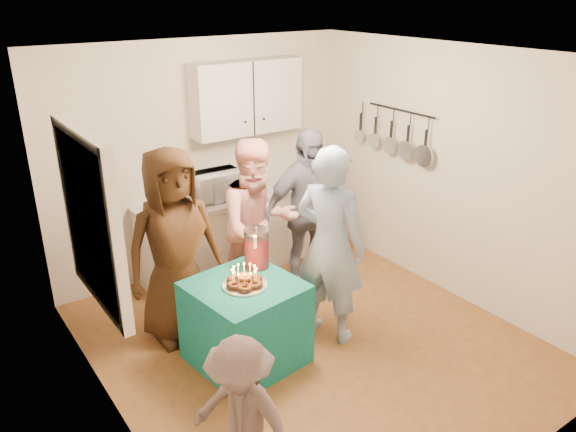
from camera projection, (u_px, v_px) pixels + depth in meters
floor at (309, 340)px, 5.28m from camera, size 4.00×4.00×0.00m
ceiling at (314, 55)px, 4.29m from camera, size 4.00×4.00×0.00m
back_wall at (203, 158)px, 6.30m from camera, size 3.60×3.60×0.00m
left_wall at (103, 270)px, 3.82m from camera, size 4.00×4.00×0.00m
right_wall at (451, 174)px, 5.75m from camera, size 4.00×4.00×0.00m
window_night at (89, 221)px, 3.97m from camera, size 0.04×1.00×1.20m
counter at (235, 233)px, 6.51m from camera, size 2.20×0.58×0.86m
countertop at (233, 197)px, 6.33m from camera, size 2.24×0.62×0.05m
upper_cabinet at (246, 97)px, 6.20m from camera, size 1.30×0.30×0.80m
pot_rack at (398, 133)px, 6.12m from camera, size 0.12×1.00×0.60m
microwave at (217, 185)px, 6.16m from camera, size 0.56×0.39×0.30m
party_table at (246, 323)px, 4.88m from camera, size 0.95×0.95×0.76m
donut_cake at (245, 276)px, 4.67m from camera, size 0.38×0.38×0.18m
punch_jar at (257, 249)px, 4.97m from camera, size 0.22×0.22×0.34m
man_birthday at (330, 245)px, 5.04m from camera, size 0.68×0.80×1.86m
woman_back_left at (174, 247)px, 5.04m from camera, size 0.92×0.62×1.84m
woman_back_center at (258, 227)px, 5.53m from camera, size 0.95×0.79×1.78m
woman_back_right at (307, 211)px, 5.92m from camera, size 1.07×0.51×1.78m
child_near_left at (241, 419)px, 3.51m from camera, size 0.68×0.86×1.16m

